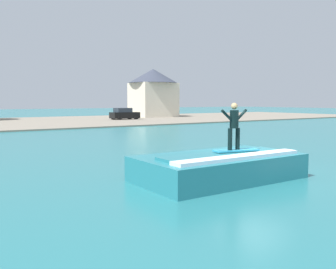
{
  "coord_description": "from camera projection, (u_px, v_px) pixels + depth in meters",
  "views": [
    {
      "loc": [
        -10.63,
        -9.8,
        2.86
      ],
      "look_at": [
        -1.68,
        3.52,
        1.4
      ],
      "focal_mm": 39.3,
      "sensor_mm": 36.0,
      "label": 1
    }
  ],
  "objects": [
    {
      "name": "surfboard",
      "position": [
        236.0,
        150.0,
        13.57
      ],
      "size": [
        1.8,
        0.83,
        0.06
      ],
      "color": "#33A5CC",
      "rests_on": "wave_crest"
    },
    {
      "name": "shoreline_bank",
      "position": [
        20.0,
        123.0,
        47.76
      ],
      "size": [
        120.0,
        27.82,
        0.16
      ],
      "color": "gray",
      "rests_on": "ground_plane"
    },
    {
      "name": "wave_crest",
      "position": [
        219.0,
        166.0,
        13.42
      ],
      "size": [
        6.01,
        3.29,
        1.02
      ],
      "color": "teal",
      "rests_on": "ground_plane"
    },
    {
      "name": "ground_plane",
      "position": [
        254.0,
        175.0,
        14.26
      ],
      "size": [
        260.0,
        260.0,
        0.0
      ],
      "primitive_type": "plane",
      "color": "#267177"
    },
    {
      "name": "surfer",
      "position": [
        234.0,
        124.0,
        13.38
      ],
      "size": [
        1.26,
        0.32,
        1.72
      ],
      "color": "black",
      "rests_on": "surfboard"
    },
    {
      "name": "car_far_shore",
      "position": [
        124.0,
        114.0,
        54.56
      ],
      "size": [
        4.19,
        2.28,
        1.86
      ],
      "color": "black",
      "rests_on": "ground_plane"
    },
    {
      "name": "house_gabled_white",
      "position": [
        153.0,
        91.0,
        63.66
      ],
      "size": [
        8.46,
        8.46,
        8.39
      ],
      "color": "beige",
      "rests_on": "ground_plane"
    }
  ]
}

